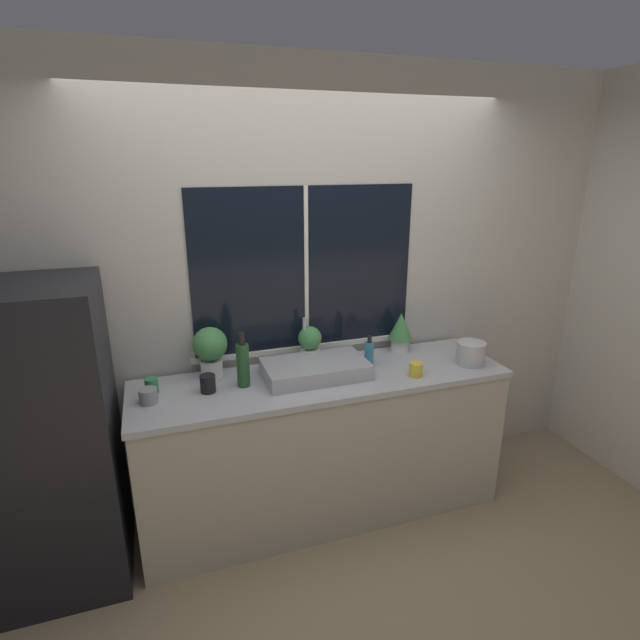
% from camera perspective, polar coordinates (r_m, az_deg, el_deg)
% --- Properties ---
extents(ground_plane, '(14.00, 14.00, 0.00)m').
position_cam_1_polar(ground_plane, '(3.22, 2.25, -23.79)').
color(ground_plane, '#937F60').
extents(wall_back, '(8.00, 0.09, 2.70)m').
position_cam_1_polar(wall_back, '(3.12, -1.78, 3.32)').
color(wall_back, '#BCB7AD').
rests_on(wall_back, ground_plane).
extents(wall_right, '(0.06, 7.00, 2.70)m').
position_cam_1_polar(wall_right, '(4.85, 19.91, 7.60)').
color(wall_right, '#BCB7AD').
rests_on(wall_right, ground_plane).
extents(counter, '(2.20, 0.61, 0.93)m').
position_cam_1_polar(counter, '(3.15, 0.39, -14.12)').
color(counter, '#B2A893').
rests_on(counter, ground_plane).
extents(refrigerator, '(0.69, 0.65, 1.60)m').
position_cam_1_polar(refrigerator, '(2.89, -29.26, -12.12)').
color(refrigerator, black).
rests_on(refrigerator, ground_plane).
extents(sink, '(0.60, 0.40, 0.29)m').
position_cam_1_polar(sink, '(2.93, -0.57, -5.56)').
color(sink, '#ADADB2').
rests_on(sink, counter).
extents(potted_plant_left, '(0.20, 0.20, 0.30)m').
position_cam_1_polar(potted_plant_left, '(2.95, -12.43, -3.15)').
color(potted_plant_left, white).
rests_on(potted_plant_left, counter).
extents(potted_plant_center, '(0.14, 0.14, 0.24)m').
position_cam_1_polar(potted_plant_center, '(3.08, -1.16, -2.76)').
color(potted_plant_center, white).
rests_on(potted_plant_center, counter).
extents(potted_plant_right, '(0.16, 0.16, 0.26)m').
position_cam_1_polar(potted_plant_right, '(3.30, 9.20, -1.13)').
color(potted_plant_right, white).
rests_on(potted_plant_right, counter).
extents(soap_bottle, '(0.06, 0.06, 0.20)m').
position_cam_1_polar(soap_bottle, '(3.06, 5.64, -3.81)').
color(soap_bottle, teal).
rests_on(soap_bottle, counter).
extents(bottle_tall, '(0.07, 0.07, 0.32)m').
position_cam_1_polar(bottle_tall, '(2.80, -8.80, -4.99)').
color(bottle_tall, '#235128').
rests_on(bottle_tall, counter).
extents(mug_green, '(0.07, 0.07, 0.09)m').
position_cam_1_polar(mug_green, '(2.87, -18.68, -7.15)').
color(mug_green, '#38844C').
rests_on(mug_green, counter).
extents(mug_yellow, '(0.08, 0.08, 0.08)m').
position_cam_1_polar(mug_yellow, '(2.98, 10.91, -5.55)').
color(mug_yellow, gold).
rests_on(mug_yellow, counter).
extents(mug_black, '(0.08, 0.08, 0.10)m').
position_cam_1_polar(mug_black, '(2.80, -12.70, -7.10)').
color(mug_black, black).
rests_on(mug_black, counter).
extents(mug_grey, '(0.09, 0.09, 0.08)m').
position_cam_1_polar(mug_grey, '(2.77, -19.05, -8.22)').
color(mug_grey, gray).
rests_on(mug_grey, counter).
extents(kettle, '(0.18, 0.18, 0.16)m').
position_cam_1_polar(kettle, '(3.22, 16.86, -3.54)').
color(kettle, '#B2B2B7').
rests_on(kettle, counter).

